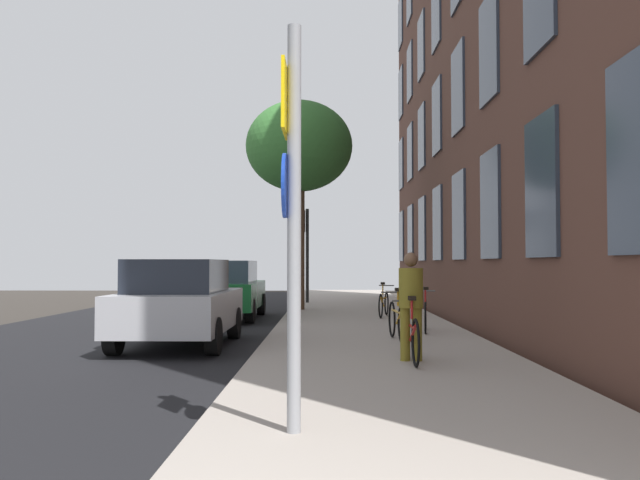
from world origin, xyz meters
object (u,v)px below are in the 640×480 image
object	(u,v)px
bicycle_1	(397,320)
tree_near	(299,148)
car_1	(226,289)
sign_post	(291,202)
traffic_light	(304,238)
bicycle_0	(410,336)
pedestrian_0	(411,299)
bicycle_2	(425,314)
bicycle_3	(384,303)
car_0	(180,302)

from	to	relation	value
bicycle_1	tree_near	bearing A→B (deg)	104.65
car_1	tree_near	bearing A→B (deg)	49.37
sign_post	car_1	bearing A→B (deg)	101.13
traffic_light	bicycle_0	world-z (taller)	traffic_light
traffic_light	pedestrian_0	distance (m)	14.67
bicycle_1	traffic_light	bearing A→B (deg)	100.17
traffic_light	bicycle_2	world-z (taller)	traffic_light
bicycle_1	bicycle_3	world-z (taller)	bicycle_1
bicycle_2	bicycle_1	bearing A→B (deg)	-115.80
traffic_light	bicycle_0	xyz separation A→B (m)	(2.05, -14.52, -1.98)
bicycle_1	pedestrian_0	world-z (taller)	pedestrian_0
bicycle_2	pedestrian_0	world-z (taller)	pedestrian_0
tree_near	bicycle_3	size ratio (longest dim) A/B	3.89
bicycle_3	traffic_light	bearing A→B (deg)	110.20
bicycle_1	car_1	size ratio (longest dim) A/B	0.40
sign_post	bicycle_0	size ratio (longest dim) A/B	1.99
bicycle_0	bicycle_3	size ratio (longest dim) A/B	1.05
tree_near	bicycle_2	bearing A→B (deg)	-66.30
traffic_light	bicycle_3	xyz separation A→B (m)	(2.36, -6.40, -2.00)
bicycle_3	car_0	bearing A→B (deg)	-127.82
sign_post	tree_near	xyz separation A→B (m)	(-0.57, 15.07, 3.11)
car_0	car_1	world-z (taller)	same
sign_post	traffic_light	size ratio (longest dim) A/B	1.02
bicycle_0	bicycle_3	bearing A→B (deg)	87.87
traffic_light	bicycle_2	xyz separation A→B (m)	(2.91, -10.27, -1.99)
bicycle_3	car_1	bearing A→B (deg)	172.25
car_0	car_1	size ratio (longest dim) A/B	0.87
tree_near	bicycle_0	size ratio (longest dim) A/B	3.71
tree_near	bicycle_1	distance (m)	9.82
bicycle_3	car_0	distance (m)	7.00
pedestrian_0	tree_near	bearing A→B (deg)	101.01
bicycle_3	pedestrian_0	world-z (taller)	pedestrian_0
sign_post	bicycle_3	world-z (taller)	sign_post
bicycle_0	car_1	size ratio (longest dim) A/B	0.39
tree_near	car_1	distance (m)	5.29
pedestrian_0	car_0	world-z (taller)	pedestrian_0
bicycle_0	bicycle_1	size ratio (longest dim) A/B	0.99
bicycle_1	bicycle_2	distance (m)	1.78
sign_post	car_0	size ratio (longest dim) A/B	0.90
bicycle_2	car_1	size ratio (longest dim) A/B	0.37
sign_post	bicycle_2	distance (m)	8.82
bicycle_1	bicycle_2	world-z (taller)	bicycle_1
tree_near	bicycle_3	distance (m)	6.03
car_0	sign_post	bearing A→B (deg)	-69.86
bicycle_0	pedestrian_0	xyz separation A→B (m)	(0.02, 0.07, 0.54)
bicycle_3	pedestrian_0	distance (m)	8.07
pedestrian_0	bicycle_0	bearing A→B (deg)	-104.43
traffic_light	bicycle_1	xyz separation A→B (m)	(2.13, -11.88, -1.98)
tree_near	bicycle_3	bearing A→B (deg)	-49.99
tree_near	bicycle_3	xyz separation A→B (m)	(2.40, -2.86, -4.72)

